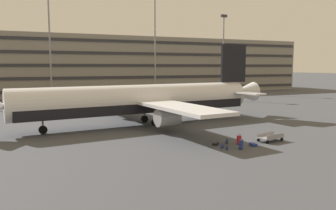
{
  "coord_description": "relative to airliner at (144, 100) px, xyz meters",
  "views": [
    {
      "loc": [
        -18.03,
        -41.42,
        7.28
      ],
      "look_at": [
        -3.24,
        -7.14,
        3.0
      ],
      "focal_mm": 35.94,
      "sensor_mm": 36.0,
      "label": 1
    }
  ],
  "objects": [
    {
      "name": "ground_plane",
      "position": [
        4.26,
        1.83,
        -3.07
      ],
      "size": [
        600.0,
        600.0,
        0.0
      ],
      "primitive_type": "plane",
      "color": "#424449"
    },
    {
      "name": "terminal_structure",
      "position": [
        4.26,
        54.96,
        4.52
      ],
      "size": [
        123.76,
        21.91,
        15.19
      ],
      "color": "gray",
      "rests_on": "ground_plane"
    },
    {
      "name": "airliner",
      "position": [
        0.0,
        0.0,
        0.0
      ],
      "size": [
        36.68,
        29.69,
        10.43
      ],
      "color": "silver",
      "rests_on": "ground_plane"
    },
    {
      "name": "light_mast_left",
      "position": [
        -7.99,
        39.19,
        11.64
      ],
      "size": [
        1.8,
        0.5,
        25.93
      ],
      "color": "gray",
      "rests_on": "ground_plane"
    },
    {
      "name": "light_mast_center_left",
      "position": [
        16.72,
        39.19,
        11.98
      ],
      "size": [
        1.8,
        0.5,
        26.59
      ],
      "color": "gray",
      "rests_on": "ground_plane"
    },
    {
      "name": "light_mast_center_right",
      "position": [
        36.6,
        39.19,
        9.18
      ],
      "size": [
        1.8,
        0.5,
        21.15
      ],
      "color": "gray",
      "rests_on": "ground_plane"
    },
    {
      "name": "suitcase_small",
      "position": [
        5.44,
        -14.9,
        -2.94
      ],
      "size": [
        0.56,
        0.86,
        0.27
      ],
      "color": "navy",
      "rests_on": "ground_plane"
    },
    {
      "name": "suitcase_navy",
      "position": [
        3.69,
        -15.43,
        -2.64
      ],
      "size": [
        0.49,
        0.39,
        0.96
      ],
      "color": "navy",
      "rests_on": "ground_plane"
    },
    {
      "name": "suitcase_silver",
      "position": [
        4.7,
        -13.71,
        -2.64
      ],
      "size": [
        0.44,
        0.29,
        1.0
      ],
      "color": "#B21E23",
      "rests_on": "ground_plane"
    },
    {
      "name": "suitcase_orange",
      "position": [
        2.47,
        -13.16,
        -2.96
      ],
      "size": [
        0.88,
        0.86,
        0.22
      ],
      "color": "black",
      "rests_on": "ground_plane"
    },
    {
      "name": "backpack_red",
      "position": [
        2.37,
        -15.16,
        -2.87
      ],
      "size": [
        0.36,
        0.38,
        0.47
      ],
      "color": "navy",
      "rests_on": "ground_plane"
    },
    {
      "name": "backpack_upright",
      "position": [
        3.67,
        -13.17,
        -2.84
      ],
      "size": [
        0.36,
        0.39,
        0.54
      ],
      "color": "navy",
      "rests_on": "ground_plane"
    },
    {
      "name": "backpack_laid_flat",
      "position": [
        2.32,
        -14.52,
        -2.86
      ],
      "size": [
        0.37,
        0.32,
        0.48
      ],
      "color": "navy",
      "rests_on": "ground_plane"
    },
    {
      "name": "baggage_cart",
      "position": [
        8.18,
        -13.96,
        -2.65
      ],
      "size": [
        3.37,
        1.72,
        0.82
      ],
      "color": "gray",
      "rests_on": "ground_plane"
    }
  ]
}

